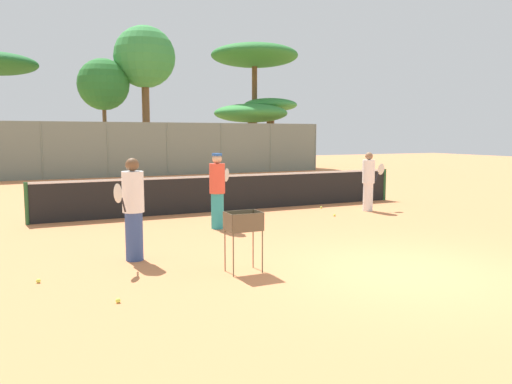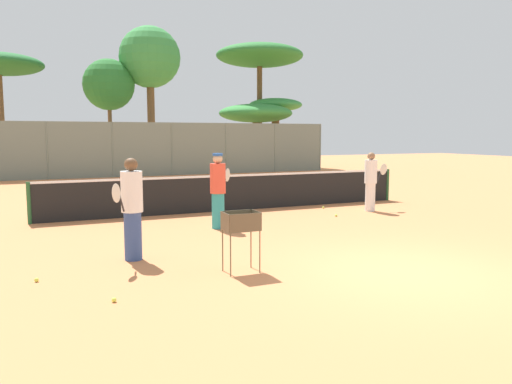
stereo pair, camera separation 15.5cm
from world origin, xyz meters
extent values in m
plane|color=#D37F4C|center=(0.00, 0.00, 0.00)|extent=(80.00, 80.00, 0.00)
cylinder|color=#26592D|center=(-5.60, 7.40, 0.54)|extent=(0.10, 0.10, 1.07)
cylinder|color=#26592D|center=(5.60, 7.40, 0.54)|extent=(0.10, 0.10, 1.07)
cube|color=black|center=(0.00, 7.40, 0.51)|extent=(11.20, 0.01, 1.01)
cube|color=white|center=(0.00, 7.40, 1.04)|extent=(11.20, 0.02, 0.06)
cylinder|color=slate|center=(-4.77, 20.80, 1.45)|extent=(0.08, 0.08, 2.90)
cylinder|color=slate|center=(-1.59, 20.80, 1.45)|extent=(0.08, 0.08, 2.90)
cylinder|color=slate|center=(1.59, 20.80, 1.45)|extent=(0.08, 0.08, 2.90)
cylinder|color=slate|center=(4.77, 20.80, 1.45)|extent=(0.08, 0.08, 2.90)
cylinder|color=slate|center=(7.94, 20.80, 1.45)|extent=(0.08, 0.08, 2.90)
cylinder|color=slate|center=(11.12, 20.80, 1.45)|extent=(0.08, 0.08, 2.90)
cube|color=slate|center=(0.00, 20.80, 1.45)|extent=(22.24, 0.01, 2.90)
cylinder|color=brown|center=(10.21, 25.32, 1.92)|extent=(0.54, 0.54, 3.83)
ellipsoid|color=#388E42|center=(10.21, 25.32, 4.30)|extent=(3.71, 3.71, 0.93)
cylinder|color=brown|center=(7.85, 23.47, 1.51)|extent=(0.41, 0.41, 3.02)
ellipsoid|color=#338438|center=(7.85, 23.47, 3.61)|extent=(4.75, 4.75, 1.19)
cylinder|color=brown|center=(1.57, 25.69, 2.96)|extent=(0.47, 0.47, 5.92)
sphere|color=#388E42|center=(1.57, 25.69, 7.07)|extent=(3.82, 3.82, 3.82)
cylinder|color=brown|center=(-6.91, 24.83, 2.73)|extent=(0.31, 0.31, 5.47)
cylinder|color=brown|center=(9.10, 25.58, 3.44)|extent=(0.36, 0.36, 6.88)
ellipsoid|color=#28722D|center=(9.10, 25.58, 7.63)|extent=(5.98, 5.98, 1.49)
cylinder|color=brown|center=(-0.96, 25.85, 2.18)|extent=(0.24, 0.24, 4.35)
sphere|color=#28722D|center=(-0.96, 25.85, 5.29)|extent=(3.12, 3.12, 3.12)
cylinder|color=teal|center=(-1.46, 4.91, 0.43)|extent=(0.30, 0.30, 0.85)
cylinder|color=#E54C38|center=(-1.46, 4.91, 1.21)|extent=(0.37, 0.37, 0.71)
sphere|color=#DBB28C|center=(-1.46, 4.91, 1.68)|extent=(0.23, 0.23, 0.23)
cylinder|color=#2659B2|center=(-1.46, 4.91, 1.78)|extent=(0.24, 0.24, 0.06)
cylinder|color=black|center=(-1.20, 5.17, 1.03)|extent=(0.13, 0.12, 0.27)
ellipsoid|color=silver|center=(-1.07, 5.29, 1.25)|extent=(0.31, 0.30, 0.43)
cylinder|color=#334C8C|center=(-3.89, 2.69, 0.44)|extent=(0.31, 0.31, 0.87)
cylinder|color=white|center=(-3.89, 2.69, 1.24)|extent=(0.38, 0.38, 0.73)
sphere|color=brown|center=(-3.89, 2.69, 1.72)|extent=(0.24, 0.24, 0.24)
cylinder|color=black|center=(-4.11, 2.39, 1.06)|extent=(0.11, 0.13, 0.27)
ellipsoid|color=silver|center=(-4.22, 2.25, 1.28)|extent=(0.26, 0.34, 0.43)
cylinder|color=white|center=(3.56, 5.65, 0.41)|extent=(0.29, 0.29, 0.82)
cylinder|color=white|center=(3.56, 5.65, 1.16)|extent=(0.36, 0.36, 0.68)
sphere|color=#8C6647|center=(3.56, 5.65, 1.62)|extent=(0.22, 0.22, 0.22)
cylinder|color=black|center=(3.91, 5.72, 0.99)|extent=(0.15, 0.05, 0.27)
ellipsoid|color=silver|center=(4.09, 5.75, 1.21)|extent=(0.40, 0.10, 0.43)
cylinder|color=brown|center=(-2.68, 0.97, 0.35)|extent=(0.02, 0.02, 0.70)
cylinder|color=brown|center=(-2.17, 0.97, 0.35)|extent=(0.02, 0.02, 0.70)
cylinder|color=brown|center=(-2.68, 1.33, 0.35)|extent=(0.02, 0.02, 0.70)
cylinder|color=brown|center=(-2.17, 1.33, 0.35)|extent=(0.02, 0.02, 0.70)
cube|color=brown|center=(-2.42, 1.15, 0.71)|extent=(0.55, 0.40, 0.01)
cube|color=brown|center=(-2.42, 0.95, 0.85)|extent=(0.55, 0.01, 0.30)
cube|color=brown|center=(-2.42, 1.35, 0.85)|extent=(0.55, 0.01, 0.30)
cube|color=brown|center=(-2.70, 1.15, 0.85)|extent=(0.01, 0.40, 0.30)
cube|color=brown|center=(-2.15, 1.15, 0.85)|extent=(0.01, 0.40, 0.30)
sphere|color=#D1E54C|center=(-2.59, 1.12, 0.74)|extent=(0.07, 0.07, 0.07)
sphere|color=#D1E54C|center=(-2.37, 1.26, 0.80)|extent=(0.07, 0.07, 0.07)
sphere|color=#D1E54C|center=(-2.36, 1.28, 0.74)|extent=(0.07, 0.07, 0.07)
sphere|color=#D1E54C|center=(-2.52, 1.27, 0.80)|extent=(0.07, 0.07, 0.07)
sphere|color=#D1E54C|center=(-2.56, 1.05, 0.80)|extent=(0.07, 0.07, 0.07)
sphere|color=#D1E54C|center=(-2.61, 1.11, 0.74)|extent=(0.07, 0.07, 0.07)
sphere|color=#D1E54C|center=(-2.27, 1.24, 0.80)|extent=(0.07, 0.07, 0.07)
sphere|color=#D1E54C|center=(-2.34, 1.05, 0.74)|extent=(0.07, 0.07, 0.07)
sphere|color=#D1E54C|center=(-2.64, 1.03, 0.80)|extent=(0.07, 0.07, 0.07)
sphere|color=#D1E54C|center=(2.10, 5.22, 0.03)|extent=(0.07, 0.07, 0.07)
sphere|color=#D1E54C|center=(-5.50, 1.91, 0.03)|extent=(0.07, 0.07, 0.07)
sphere|color=#D1E54C|center=(2.57, 6.65, 0.03)|extent=(0.07, 0.07, 0.07)
sphere|color=#D1E54C|center=(-4.56, 0.47, 0.03)|extent=(0.07, 0.07, 0.07)
cube|color=#B2B7BC|center=(-0.21, 24.44, 0.45)|extent=(4.20, 1.70, 0.90)
cube|color=#33383D|center=(-0.41, 24.44, 1.25)|extent=(2.20, 1.50, 0.70)
camera|label=1|loc=(-5.62, -6.17, 2.25)|focal=35.00mm
camera|label=2|loc=(-5.48, -6.24, 2.25)|focal=35.00mm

